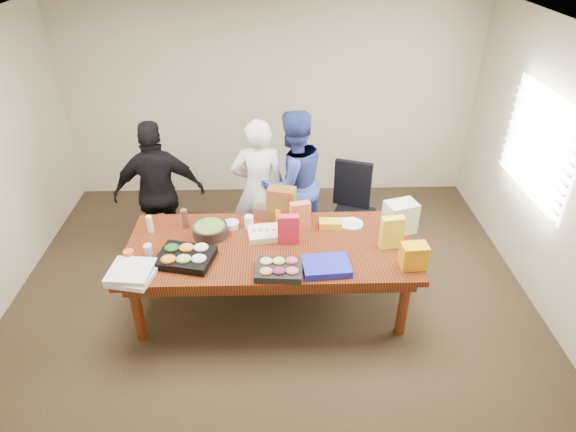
{
  "coord_description": "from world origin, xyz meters",
  "views": [
    {
      "loc": [
        0.06,
        -3.95,
        3.55
      ],
      "look_at": [
        0.17,
        0.1,
        1.02
      ],
      "focal_mm": 30.95,
      "sensor_mm": 36.0,
      "label": 1
    }
  ],
  "objects_px": {
    "office_chair": "(353,213)",
    "person_right": "(292,183)",
    "person_center": "(259,189)",
    "conference_table": "(271,275)",
    "sheet_cake": "(267,233)",
    "salad_bowl": "(210,230)"
  },
  "relations": [
    {
      "from": "office_chair",
      "to": "person_right",
      "type": "height_order",
      "value": "person_right"
    },
    {
      "from": "person_center",
      "to": "person_right",
      "type": "xyz_separation_m",
      "value": [
        0.38,
        0.1,
        0.03
      ]
    },
    {
      "from": "conference_table",
      "to": "person_right",
      "type": "distance_m",
      "value": 1.21
    },
    {
      "from": "person_right",
      "to": "sheet_cake",
      "type": "distance_m",
      "value": 0.96
    },
    {
      "from": "person_right",
      "to": "conference_table",
      "type": "bearing_deg",
      "value": 48.67
    },
    {
      "from": "person_center",
      "to": "conference_table",
      "type": "bearing_deg",
      "value": 94.72
    },
    {
      "from": "conference_table",
      "to": "person_center",
      "type": "bearing_deg",
      "value": 97.74
    },
    {
      "from": "conference_table",
      "to": "sheet_cake",
      "type": "bearing_deg",
      "value": 101.53
    },
    {
      "from": "person_center",
      "to": "salad_bowl",
      "type": "relative_size",
      "value": 4.75
    },
    {
      "from": "salad_bowl",
      "to": "office_chair",
      "type": "bearing_deg",
      "value": 25.55
    },
    {
      "from": "person_center",
      "to": "sheet_cake",
      "type": "bearing_deg",
      "value": 93.97
    },
    {
      "from": "conference_table",
      "to": "office_chair",
      "type": "distance_m",
      "value": 1.35
    },
    {
      "from": "salad_bowl",
      "to": "person_right",
      "type": "bearing_deg",
      "value": 45.89
    },
    {
      "from": "person_center",
      "to": "person_right",
      "type": "bearing_deg",
      "value": -168.98
    },
    {
      "from": "conference_table",
      "to": "sheet_cake",
      "type": "relative_size",
      "value": 7.54
    },
    {
      "from": "salad_bowl",
      "to": "person_center",
      "type": "bearing_deg",
      "value": 59.1
    },
    {
      "from": "conference_table",
      "to": "person_right",
      "type": "height_order",
      "value": "person_right"
    },
    {
      "from": "conference_table",
      "to": "salad_bowl",
      "type": "distance_m",
      "value": 0.77
    },
    {
      "from": "conference_table",
      "to": "salad_bowl",
      "type": "height_order",
      "value": "salad_bowl"
    },
    {
      "from": "office_chair",
      "to": "salad_bowl",
      "type": "relative_size",
      "value": 2.96
    },
    {
      "from": "conference_table",
      "to": "person_center",
      "type": "xyz_separation_m",
      "value": [
        -0.13,
        0.98,
        0.46
      ]
    },
    {
      "from": "person_center",
      "to": "person_right",
      "type": "distance_m",
      "value": 0.4
    }
  ]
}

